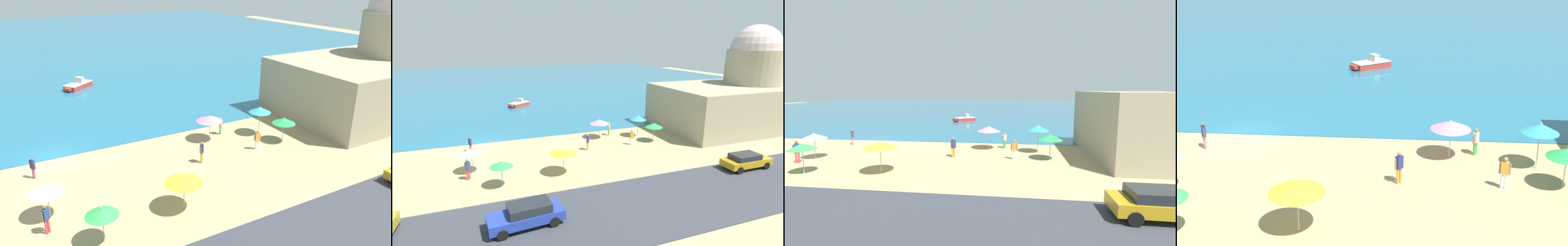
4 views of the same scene
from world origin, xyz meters
TOP-DOWN VIEW (x-y plane):
  - ground_plane at (0.00, 0.00)m, footprint 160.00×160.00m
  - sea at (0.00, 55.00)m, footprint 150.00×110.00m
  - beach_umbrella_1 at (-1.41, -7.89)m, footprint 1.99×1.99m
  - beach_umbrella_2 at (17.97, -5.94)m, footprint 1.97×1.97m
  - beach_umbrella_3 at (0.76, -11.61)m, footprint 1.80×1.80m
  - beach_umbrella_6 at (5.95, -10.85)m, footprint 2.36×2.36m
  - beach_umbrella_7 at (17.21, -3.63)m, footprint 1.96×1.96m
  - beach_umbrella_8 at (12.65, -2.62)m, footprint 2.25×2.25m
  - bather_0 at (-1.76, -9.32)m, footprint 0.48×0.39m
  - bather_1 at (-1.60, -2.44)m, footprint 0.37×0.51m
  - bather_2 at (9.94, -6.03)m, footprint 0.44×0.42m
  - bather_3 at (15.07, -6.17)m, footprint 0.55×0.30m
  - bather_4 at (14.15, -2.03)m, footprint 0.39×0.47m
  - skiff_nearshore at (6.34, 18.99)m, footprint 4.02×3.63m
  - harbor_fortress at (31.44, -3.89)m, footprint 16.12×11.95m

SIDE VIEW (x-z plane):
  - ground_plane at x=0.00m, z-range 0.00..0.00m
  - sea at x=0.00m, z-range 0.00..0.05m
  - skiff_nearshore at x=6.34m, z-range -0.22..1.09m
  - bather_4 at x=14.15m, z-range 0.09..1.68m
  - bather_1 at x=-1.60m, z-range 0.09..1.71m
  - bather_3 at x=15.07m, z-range 0.10..1.76m
  - bather_2 at x=9.94m, z-range 0.10..1.81m
  - bather_0 at x=-1.76m, z-range 0.11..1.90m
  - beach_umbrella_2 at x=17.97m, z-range 0.79..2.99m
  - beach_umbrella_1 at x=-1.41m, z-range 0.80..2.99m
  - beach_umbrella_3 at x=0.76m, z-range 0.81..2.99m
  - beach_umbrella_8 at x=12.65m, z-range 0.83..3.10m
  - beach_umbrella_6 at x=5.95m, z-range 0.86..3.12m
  - beach_umbrella_7 at x=17.21m, z-range 0.98..3.59m
  - harbor_fortress at x=31.44m, z-range -2.14..11.02m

